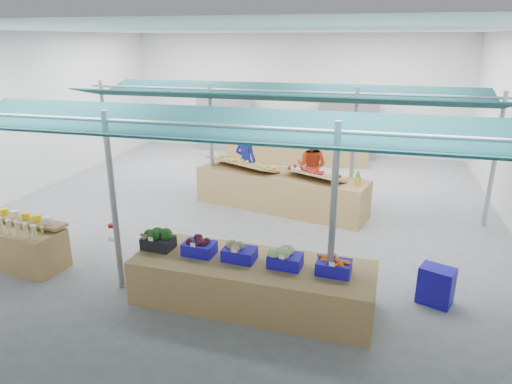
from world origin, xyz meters
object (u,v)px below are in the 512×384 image
at_px(fruit_counter, 280,191).
at_px(crate_stack, 436,286).
at_px(veg_counter, 252,283).
at_px(vendor_left, 246,161).
at_px(bottle_shelf, 23,244).
at_px(vendor_right, 312,166).

bearing_deg(fruit_counter, crate_stack, -33.63).
height_order(veg_counter, vendor_left, vendor_left).
bearing_deg(bottle_shelf, veg_counter, 5.92).
distance_m(bottle_shelf, vendor_right, 6.95).
bearing_deg(veg_counter, bottle_shelf, -179.97).
distance_m(bottle_shelf, crate_stack, 7.29).
relative_size(fruit_counter, crate_stack, 6.90).
distance_m(veg_counter, vendor_right, 5.39).
xyz_separation_m(bottle_shelf, crate_stack, (7.27, 0.61, -0.10)).
bearing_deg(vendor_left, crate_stack, 147.45).
xyz_separation_m(crate_stack, vendor_left, (-4.49, 4.60, 0.54)).
xyz_separation_m(crate_stack, vendor_right, (-2.69, 4.60, 0.54)).
relative_size(bottle_shelf, vendor_left, 1.03).
bearing_deg(fruit_counter, bottle_shelf, -120.92).
bearing_deg(vendor_right, veg_counter, 101.86).
relative_size(bottle_shelf, fruit_counter, 0.41).
xyz_separation_m(fruit_counter, vendor_left, (-1.20, 1.10, 0.40)).
xyz_separation_m(fruit_counter, vendor_right, (0.60, 1.10, 0.40)).
xyz_separation_m(veg_counter, vendor_right, (0.12, 5.37, 0.48)).
bearing_deg(vendor_right, fruit_counter, 74.55).
bearing_deg(veg_counter, crate_stack, 17.28).
xyz_separation_m(veg_counter, fruit_counter, (-0.48, 4.27, 0.09)).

